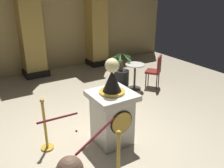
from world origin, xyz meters
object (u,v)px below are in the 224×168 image
(cafe_chair_red, at_px, (156,69))
(pedestal_clock, at_px, (112,112))
(potted_palm_right, at_px, (121,75))
(stanchion_near, at_px, (46,132))
(cafe_table, at_px, (135,73))

(cafe_chair_red, bearing_deg, pedestal_clock, -146.87)
(potted_palm_right, distance_m, cafe_chair_red, 1.03)
(stanchion_near, distance_m, cafe_chair_red, 3.86)
(pedestal_clock, height_order, stanchion_near, pedestal_clock)
(stanchion_near, xyz_separation_m, cafe_chair_red, (3.66, 1.21, 0.22))
(potted_palm_right, distance_m, cafe_table, 0.51)
(cafe_table, bearing_deg, pedestal_clock, -136.07)
(cafe_table, distance_m, cafe_chair_red, 0.64)
(pedestal_clock, distance_m, potted_palm_right, 2.94)
(cafe_chair_red, bearing_deg, potted_palm_right, 138.08)
(potted_palm_right, bearing_deg, cafe_chair_red, -41.92)
(stanchion_near, bearing_deg, potted_palm_right, 32.76)
(stanchion_near, bearing_deg, pedestal_clock, -21.11)
(stanchion_near, bearing_deg, cafe_chair_red, 18.23)
(potted_palm_right, bearing_deg, stanchion_near, -147.24)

